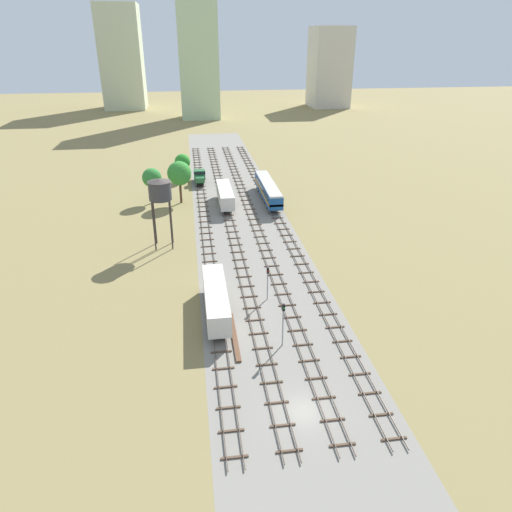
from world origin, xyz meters
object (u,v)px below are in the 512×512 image
(signal_post_near, at_px, (283,319))
(water_tower, at_px, (160,190))
(shunter_loco_far_left_midfar, at_px, (200,175))
(diesel_railcar_centre_mid, at_px, (268,189))
(signal_post_nearest, at_px, (268,279))
(freight_boxcar_left_near, at_px, (225,195))
(freight_boxcar_far_left_nearest, at_px, (216,298))

(signal_post_near, bearing_deg, water_tower, 115.02)
(shunter_loco_far_left_midfar, bearing_deg, diesel_railcar_centre_mid, -47.53)
(signal_post_nearest, distance_m, signal_post_near, 10.72)
(shunter_loco_far_left_midfar, bearing_deg, freight_boxcar_left_near, -74.88)
(water_tower, height_order, signal_post_near, water_tower)
(freight_boxcar_left_near, relative_size, signal_post_near, 2.46)
(water_tower, relative_size, signal_post_nearest, 2.40)
(diesel_railcar_centre_mid, distance_m, signal_post_near, 53.42)
(freight_boxcar_left_near, distance_m, signal_post_nearest, 40.24)
(diesel_railcar_centre_mid, xyz_separation_m, signal_post_near, (-7.16, -52.93, 1.00))
(freight_boxcar_left_near, xyz_separation_m, signal_post_nearest, (2.38, -40.16, 0.72))
(freight_boxcar_left_near, bearing_deg, freight_boxcar_far_left_nearest, -96.32)
(freight_boxcar_far_left_nearest, bearing_deg, shunter_loco_far_left_midfar, 90.01)
(shunter_loco_far_left_midfar, xyz_separation_m, signal_post_near, (7.16, -68.57, 1.59))
(freight_boxcar_far_left_nearest, bearing_deg, signal_post_near, -47.31)
(freight_boxcar_far_left_nearest, bearing_deg, diesel_railcar_centre_mid, 72.41)
(freight_boxcar_left_near, height_order, signal_post_near, signal_post_near)
(diesel_railcar_centre_mid, distance_m, shunter_loco_far_left_midfar, 21.22)
(freight_boxcar_far_left_nearest, bearing_deg, freight_boxcar_left_near, 83.68)
(signal_post_nearest, bearing_deg, diesel_railcar_centre_mid, 80.37)
(freight_boxcar_far_left_nearest, xyz_separation_m, signal_post_nearest, (7.16, 2.96, 0.72))
(shunter_loco_far_left_midfar, height_order, water_tower, water_tower)
(diesel_railcar_centre_mid, bearing_deg, shunter_loco_far_left_midfar, 132.47)
(diesel_railcar_centre_mid, height_order, signal_post_nearest, signal_post_nearest)
(shunter_loco_far_left_midfar, relative_size, signal_post_nearest, 1.71)
(shunter_loco_far_left_midfar, distance_m, signal_post_near, 68.97)
(freight_boxcar_left_near, distance_m, signal_post_near, 50.95)
(shunter_loco_far_left_midfar, bearing_deg, signal_post_nearest, -82.94)
(freight_boxcar_far_left_nearest, height_order, water_tower, water_tower)
(freight_boxcar_left_near, xyz_separation_m, shunter_loco_far_left_midfar, (-4.78, 17.70, -0.44))
(signal_post_near, bearing_deg, signal_post_nearest, 90.00)
(freight_boxcar_left_near, distance_m, water_tower, 24.38)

